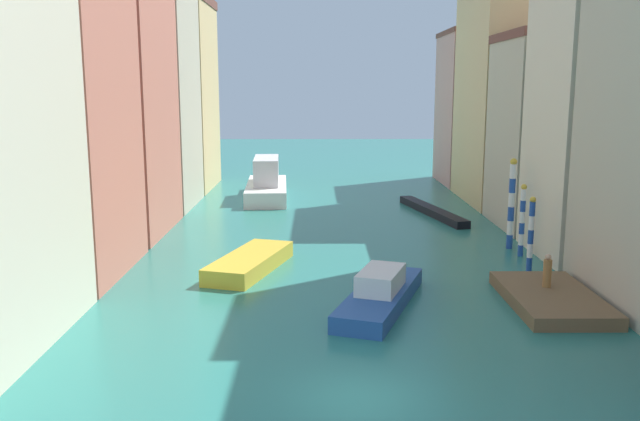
# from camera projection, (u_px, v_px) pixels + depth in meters

# --- Properties ---
(ground_plane) EXTENTS (154.00, 154.00, 0.00)m
(ground_plane) POSITION_uv_depth(u_px,v_px,m) (336.00, 228.00, 43.92)
(ground_plane) COLOR #28756B
(building_left_1) EXTENTS (7.83, 8.85, 20.10)m
(building_left_1) POSITION_uv_depth(u_px,v_px,m) (34.00, 67.00, 31.49)
(building_left_1) COLOR #C6705B
(building_left_1) RESTS_ON ground
(building_left_2) EXTENTS (7.83, 9.68, 22.04)m
(building_left_2) POSITION_uv_depth(u_px,v_px,m) (98.00, 56.00, 40.78)
(building_left_2) COLOR #C6705B
(building_left_2) RESTS_ON ground
(building_left_3) EXTENTS (7.83, 8.78, 20.32)m
(building_left_3) POSITION_uv_depth(u_px,v_px,m) (140.00, 73.00, 50.31)
(building_left_3) COLOR #BCB299
(building_left_3) RESTS_ON ground
(building_left_4) EXTENTS (7.83, 10.07, 17.06)m
(building_left_4) POSITION_uv_depth(u_px,v_px,m) (169.00, 94.00, 60.18)
(building_left_4) COLOR #DBB77A
(building_left_4) RESTS_ON ground
(building_right_2) EXTENTS (7.83, 7.29, 21.65)m
(building_right_2) POSITION_uv_depth(u_px,v_px,m) (620.00, 54.00, 34.88)
(building_right_2) COLOR beige
(building_right_2) RESTS_ON ground
(building_right_3) EXTENTS (7.83, 8.07, 12.62)m
(building_right_3) POSITION_uv_depth(u_px,v_px,m) (560.00, 131.00, 43.49)
(building_right_3) COLOR #BCB299
(building_right_3) RESTS_ON ground
(building_right_4) EXTENTS (7.83, 11.53, 18.85)m
(building_right_4) POSITION_uv_depth(u_px,v_px,m) (517.00, 83.00, 52.75)
(building_right_4) COLOR #DBB77A
(building_right_4) RESTS_ON ground
(building_right_5) EXTENTS (7.83, 9.19, 14.35)m
(building_right_5) POSITION_uv_depth(u_px,v_px,m) (483.00, 108.00, 63.55)
(building_right_5) COLOR tan
(building_right_5) RESTS_ON ground
(waterfront_dock) EXTENTS (3.58, 6.57, 0.56)m
(waterfront_dock) POSITION_uv_depth(u_px,v_px,m) (551.00, 298.00, 28.35)
(waterfront_dock) COLOR brown
(waterfront_dock) RESTS_ON ground
(person_on_dock) EXTENTS (0.36, 0.36, 1.47)m
(person_on_dock) POSITION_uv_depth(u_px,v_px,m) (547.00, 272.00, 28.95)
(person_on_dock) COLOR olive
(person_on_dock) RESTS_ON waterfront_dock
(mooring_pole_0) EXTENTS (0.31, 0.31, 3.81)m
(mooring_pole_0) POSITION_uv_depth(u_px,v_px,m) (531.00, 233.00, 33.25)
(mooring_pole_0) COLOR #1E479E
(mooring_pole_0) RESTS_ON ground
(mooring_pole_1) EXTENTS (0.32, 0.32, 3.99)m
(mooring_pole_1) POSITION_uv_depth(u_px,v_px,m) (522.00, 219.00, 36.27)
(mooring_pole_1) COLOR #1E479E
(mooring_pole_1) RESTS_ON ground
(mooring_pole_2) EXTENTS (0.39, 0.39, 5.21)m
(mooring_pole_2) POSITION_uv_depth(u_px,v_px,m) (511.00, 203.00, 37.87)
(mooring_pole_2) COLOR #1E479E
(mooring_pole_2) RESTS_ON ground
(vaporetto_white) EXTENTS (3.76, 10.77, 3.42)m
(vaporetto_white) POSITION_uv_depth(u_px,v_px,m) (267.00, 184.00, 55.47)
(vaporetto_white) COLOR white
(vaporetto_white) RESTS_ON ground
(gondola_black) EXTENTS (3.37, 10.69, 0.53)m
(gondola_black) POSITION_uv_depth(u_px,v_px,m) (432.00, 211.00, 48.56)
(gondola_black) COLOR black
(gondola_black) RESTS_ON ground
(motorboat_0) EXTENTS (4.58, 8.11, 1.59)m
(motorboat_0) POSITION_uv_depth(u_px,v_px,m) (380.00, 293.00, 28.17)
(motorboat_0) COLOR #234C93
(motorboat_0) RESTS_ON ground
(motorboat_1) EXTENTS (4.15, 7.20, 0.82)m
(motorboat_1) POSITION_uv_depth(u_px,v_px,m) (250.00, 262.00, 33.68)
(motorboat_1) COLOR gold
(motorboat_1) RESTS_ON ground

